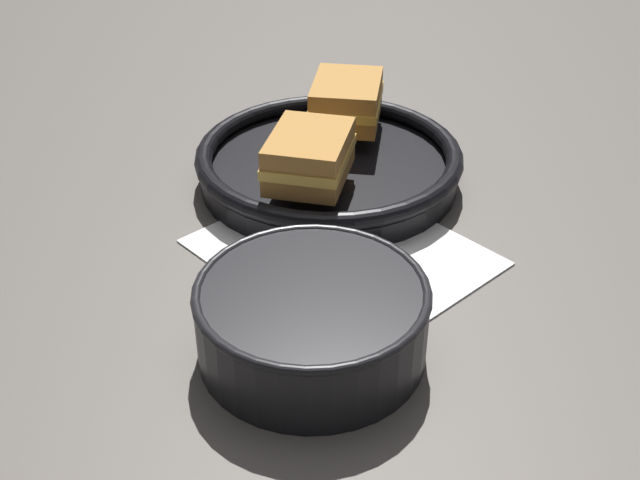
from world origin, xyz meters
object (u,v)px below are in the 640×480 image
at_px(spoon, 368,251).
at_px(sandwich_near_left, 309,156).
at_px(sandwich_near_right, 347,101).
at_px(skillet, 329,165).
at_px(soup_bowl, 312,316).

height_order(spoon, sandwich_near_left, sandwich_near_left).
height_order(spoon, sandwich_near_right, sandwich_near_right).
relative_size(skillet, sandwich_near_left, 2.29).
height_order(soup_bowl, spoon, soup_bowl).
bearing_deg(sandwich_near_right, soup_bowl, -48.85).
height_order(soup_bowl, sandwich_near_right, sandwich_near_right).
height_order(soup_bowl, sandwich_near_left, sandwich_near_left).
xyz_separation_m(sandwich_near_left, sandwich_near_right, (-0.07, 0.12, 0.00)).
distance_m(skillet, sandwich_near_right, 0.08).
bearing_deg(skillet, spoon, -29.24).
height_order(soup_bowl, skillet, soup_bowl).
bearing_deg(sandwich_near_left, spoon, -7.93).
relative_size(soup_bowl, spoon, 1.17).
height_order(skillet, sandwich_near_left, sandwich_near_left).
bearing_deg(sandwich_near_right, sandwich_near_left, -59.72).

